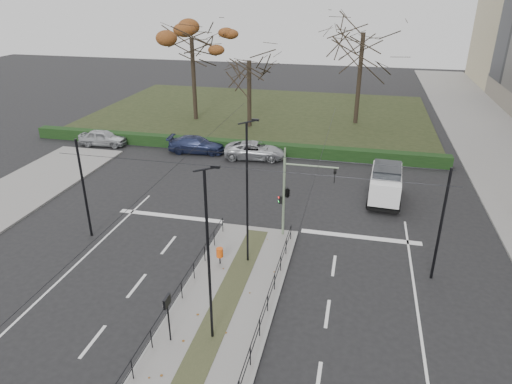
% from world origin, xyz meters
% --- Properties ---
extents(ground, '(140.00, 140.00, 0.00)m').
position_xyz_m(ground, '(0.00, 0.00, 0.00)').
color(ground, black).
rests_on(ground, ground).
extents(median_island, '(4.40, 15.00, 0.14)m').
position_xyz_m(median_island, '(0.00, -2.50, 0.07)').
color(median_island, slate).
rests_on(median_island, ground).
extents(sidewalk_east, '(8.00, 90.00, 0.14)m').
position_xyz_m(sidewalk_east, '(18.00, 22.00, 0.07)').
color(sidewalk_east, slate).
rests_on(sidewalk_east, ground).
extents(park, '(38.00, 26.00, 0.10)m').
position_xyz_m(park, '(-6.00, 32.00, 0.05)').
color(park, black).
rests_on(park, ground).
extents(hedge, '(38.00, 1.00, 1.00)m').
position_xyz_m(hedge, '(-6.00, 18.60, 0.50)').
color(hedge, black).
rests_on(hedge, ground).
extents(median_railing, '(4.14, 13.24, 0.92)m').
position_xyz_m(median_railing, '(0.00, -2.60, 0.98)').
color(median_railing, black).
rests_on(median_railing, median_island).
extents(catenary, '(20.00, 34.00, 6.00)m').
position_xyz_m(catenary, '(0.00, 1.62, 3.42)').
color(catenary, black).
rests_on(catenary, ground).
extents(traffic_light, '(3.27, 1.88, 4.81)m').
position_xyz_m(traffic_light, '(1.78, 4.50, 2.94)').
color(traffic_light, slate).
rests_on(traffic_light, median_island).
extents(litter_bin, '(0.36, 0.36, 0.92)m').
position_xyz_m(litter_bin, '(-1.19, 0.63, 0.80)').
color(litter_bin, black).
rests_on(litter_bin, median_island).
extents(info_panel, '(0.12, 0.57, 2.18)m').
position_xyz_m(info_panel, '(-1.51, -5.32, 1.85)').
color(info_panel, black).
rests_on(info_panel, median_island).
extents(streetlamp_median_near, '(0.64, 0.13, 7.71)m').
position_xyz_m(streetlamp_median_near, '(0.15, -4.73, 4.06)').
color(streetlamp_median_near, black).
rests_on(streetlamp_median_near, median_island).
extents(streetlamp_median_far, '(0.65, 0.13, 7.79)m').
position_xyz_m(streetlamp_median_far, '(0.18, 1.26, 4.10)').
color(streetlamp_median_far, black).
rests_on(streetlamp_median_far, median_island).
extents(parked_car_first, '(4.51, 2.15, 1.49)m').
position_xyz_m(parked_car_first, '(-17.69, 17.45, 0.75)').
color(parked_car_first, '#A9ACB0').
rests_on(parked_car_first, ground).
extents(parked_car_third, '(5.17, 2.47, 1.45)m').
position_xyz_m(parked_car_third, '(-8.56, 17.56, 0.73)').
color(parked_car_third, '#1F2749').
rests_on(parked_car_third, ground).
extents(parked_car_fourth, '(5.45, 2.94, 1.45)m').
position_xyz_m(parked_car_fourth, '(-3.15, 17.21, 0.73)').
color(parked_car_fourth, '#A9ACB0').
rests_on(parked_car_fourth, ground).
extents(white_van, '(2.41, 4.89, 2.52)m').
position_xyz_m(white_van, '(7.46, 11.02, 1.31)').
color(white_van, white).
rests_on(white_van, ground).
extents(rust_tree, '(8.27, 8.27, 11.24)m').
position_xyz_m(rust_tree, '(-12.42, 27.96, 8.63)').
color(rust_tree, black).
rests_on(rust_tree, park).
extents(bare_tree_center, '(8.32, 8.32, 12.29)m').
position_xyz_m(bare_tree_center, '(4.92, 30.34, 8.67)').
color(bare_tree_center, black).
rests_on(bare_tree_center, park).
extents(bare_tree_near, '(5.92, 5.92, 8.93)m').
position_xyz_m(bare_tree_near, '(-5.92, 26.47, 6.32)').
color(bare_tree_near, black).
rests_on(bare_tree_near, park).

